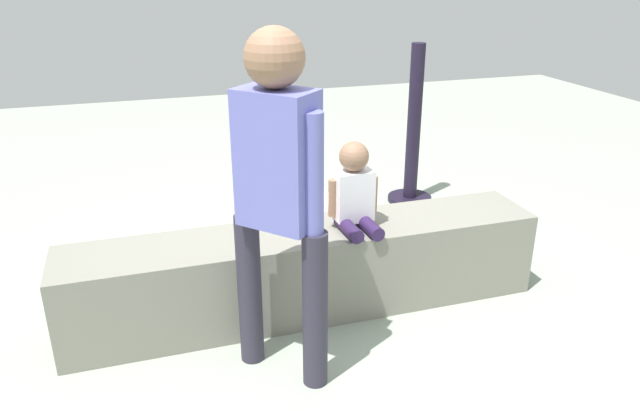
% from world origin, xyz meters
% --- Properties ---
extents(ground_plane, '(12.00, 12.00, 0.00)m').
position_xyz_m(ground_plane, '(0.00, 0.00, 0.00)').
color(ground_plane, '#96A491').
extents(concrete_ledge, '(2.66, 0.45, 0.49)m').
position_xyz_m(concrete_ledge, '(0.00, 0.00, 0.25)').
color(concrete_ledge, gray).
rests_on(concrete_ledge, ground_plane).
extents(child_seated, '(0.28, 0.32, 0.48)m').
position_xyz_m(child_seated, '(0.26, -0.03, 0.71)').
color(child_seated, '#2A1941').
rests_on(child_seated, concrete_ledge).
extents(adult_standing, '(0.37, 0.39, 1.63)m').
position_xyz_m(adult_standing, '(-0.27, -0.50, 0.98)').
color(adult_standing, '#2C2837').
rests_on(adult_standing, ground_plane).
extents(cake_plate, '(0.22, 0.22, 0.07)m').
position_xyz_m(cake_plate, '(-0.02, 0.04, 0.51)').
color(cake_plate, '#E0594C').
rests_on(cake_plate, concrete_ledge).
extents(gift_bag, '(0.20, 0.12, 0.31)m').
position_xyz_m(gift_bag, '(-0.73, 0.48, 0.14)').
color(gift_bag, gold).
rests_on(gift_bag, ground_plane).
extents(railing_post, '(0.36, 0.36, 1.29)m').
position_xyz_m(railing_post, '(1.28, 1.34, 0.50)').
color(railing_post, black).
rests_on(railing_post, ground_plane).
extents(water_bottle_near_gift, '(0.07, 0.07, 0.20)m').
position_xyz_m(water_bottle_near_gift, '(-0.17, 0.74, 0.09)').
color(water_bottle_near_gift, silver).
rests_on(water_bottle_near_gift, ground_plane).
extents(party_cup_red, '(0.08, 0.08, 0.10)m').
position_xyz_m(party_cup_red, '(0.90, 0.42, 0.05)').
color(party_cup_red, red).
rests_on(party_cup_red, ground_plane).
extents(cake_box_white, '(0.29, 0.33, 0.12)m').
position_xyz_m(cake_box_white, '(0.65, 1.29, 0.06)').
color(cake_box_white, white).
rests_on(cake_box_white, ground_plane).
extents(handbag_black_leather, '(0.26, 0.11, 0.28)m').
position_xyz_m(handbag_black_leather, '(0.05, 0.57, 0.10)').
color(handbag_black_leather, black).
rests_on(handbag_black_leather, ground_plane).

